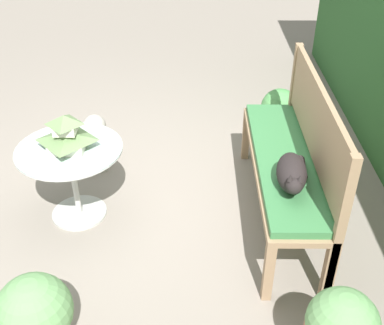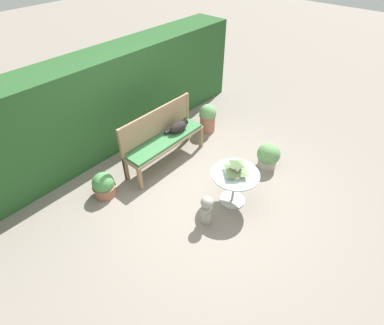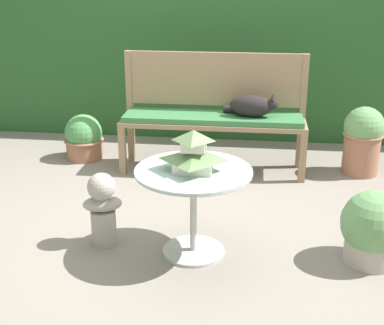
% 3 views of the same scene
% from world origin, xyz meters
% --- Properties ---
extents(ground, '(30.00, 30.00, 0.00)m').
position_xyz_m(ground, '(0.00, 0.00, 0.00)').
color(ground, gray).
extents(garden_bench, '(1.67, 0.42, 0.54)m').
position_xyz_m(garden_bench, '(0.16, 0.96, 0.46)').
color(garden_bench, '#937556').
rests_on(garden_bench, ground).
extents(bench_backrest, '(1.67, 0.06, 1.06)m').
position_xyz_m(bench_backrest, '(0.16, 1.15, 0.77)').
color(bench_backrest, '#937556').
rests_on(bench_backrest, ground).
extents(cat, '(0.49, 0.25, 0.21)m').
position_xyz_m(cat, '(0.51, 0.95, 0.63)').
color(cat, black).
rests_on(cat, garden_bench).
extents(patio_table, '(0.75, 0.75, 0.59)m').
position_xyz_m(patio_table, '(0.17, -0.56, 0.47)').
color(patio_table, '#B7B7B2').
rests_on(patio_table, ground).
extents(pagoda_birdhouse, '(0.33, 0.33, 0.26)m').
position_xyz_m(pagoda_birdhouse, '(0.17, -0.56, 0.71)').
color(pagoda_birdhouse, silver).
rests_on(pagoda_birdhouse, patio_table).
extents(garden_bust, '(0.30, 0.22, 0.52)m').
position_xyz_m(garden_bust, '(-0.46, -0.51, 0.28)').
color(garden_bust, '#A39E93').
rests_on(garden_bust, ground).
extents(potted_plant_patio_mid, '(0.42, 0.42, 0.49)m').
position_xyz_m(potted_plant_patio_mid, '(1.32, -0.54, 0.23)').
color(potted_plant_patio_mid, '#ADA393').
rests_on(potted_plant_patio_mid, ground).
extents(potted_plant_path_edge, '(0.39, 0.39, 0.44)m').
position_xyz_m(potted_plant_path_edge, '(-1.12, 1.14, 0.21)').
color(potted_plant_path_edge, '#9E664C').
rests_on(potted_plant_path_edge, ground).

